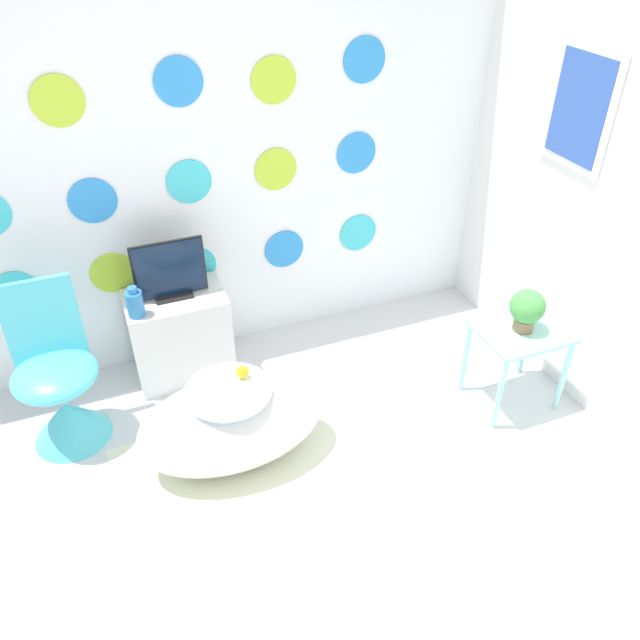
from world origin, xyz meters
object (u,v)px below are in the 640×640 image
at_px(chair, 62,396).
at_px(vase, 135,303).
at_px(tv, 170,273).
at_px(potted_plant_left, 527,309).
at_px(bathtub, 232,422).

height_order(chair, vase, chair).
height_order(chair, tv, tv).
bearing_deg(potted_plant_left, chair, 165.09).
distance_m(chair, tv, 0.86).
xyz_separation_m(bathtub, tv, (-0.10, 0.78, 0.47)).
relative_size(tv, vase, 2.22).
height_order(bathtub, chair, chair).
relative_size(bathtub, vase, 5.32).
relative_size(chair, vase, 4.96).
bearing_deg(potted_plant_left, bathtub, 174.19).
distance_m(bathtub, vase, 0.84).
height_order(bathtub, tv, tv).
bearing_deg(bathtub, chair, 149.05).
relative_size(chair, potted_plant_left, 3.69).
xyz_separation_m(bathtub, vase, (-0.32, 0.67, 0.39)).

